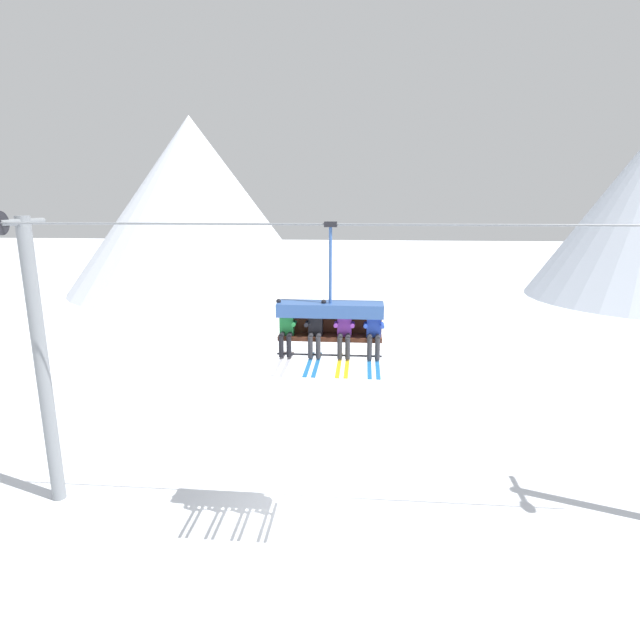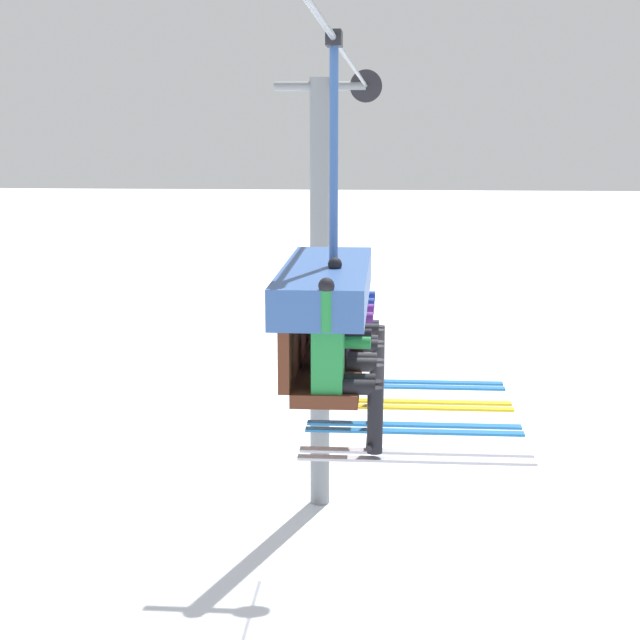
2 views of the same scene
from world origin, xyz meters
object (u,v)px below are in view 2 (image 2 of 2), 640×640
object	(u,v)px
skier_green	(345,364)
skier_purple	(353,329)
skier_black	(349,344)
skier_blue	(356,314)
lift_tower_far	(321,286)
chairlift_chair	(324,300)

from	to	relation	value
skier_green	skier_purple	size ratio (longest dim) A/B	1.00
skier_black	skier_blue	size ratio (longest dim) A/B	1.00
lift_tower_far	skier_blue	world-z (taller)	lift_tower_far
chairlift_chair	skier_green	bearing A→B (deg)	-167.86
skier_purple	lift_tower_far	bearing A→B (deg)	5.69
lift_tower_far	skier_black	xyz separation A→B (m)	(-9.98, -0.92, 1.20)
lift_tower_far	chairlift_chair	world-z (taller)	lift_tower_far
lift_tower_far	chairlift_chair	bearing A→B (deg)	-175.80
lift_tower_far	skier_black	distance (m)	10.09
chairlift_chair	skier_purple	distance (m)	0.50
skier_green	chairlift_chair	bearing A→B (deg)	12.14
chairlift_chair	skier_purple	xyz separation A→B (m)	(0.33, -0.22, -0.30)
lift_tower_far	skier_green	world-z (taller)	lift_tower_far
skier_purple	chairlift_chair	bearing A→B (deg)	146.26
chairlift_chair	skier_blue	size ratio (longest dim) A/B	1.75
skier_black	skier_blue	world-z (taller)	skier_black
lift_tower_far	skier_blue	xyz separation A→B (m)	(-8.66, -0.93, 1.18)
chairlift_chair	skier_purple	bearing A→B (deg)	-33.74
chairlift_chair	skier_black	xyz separation A→B (m)	(-0.33, -0.21, -0.28)
lift_tower_far	skier_purple	size ratio (longest dim) A/B	4.67
skier_green	skier_black	bearing A→B (deg)	0.00
skier_black	chairlift_chair	bearing A→B (deg)	33.18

